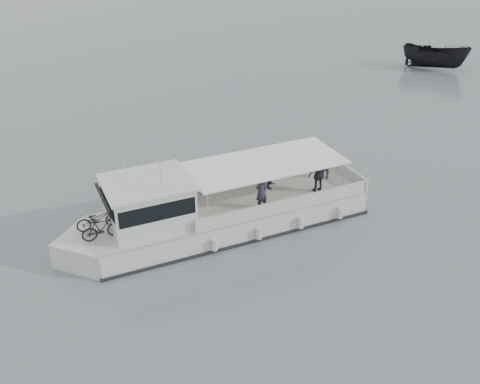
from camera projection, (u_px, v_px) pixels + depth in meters
ground at (268, 215)px, 25.43m from camera, size 1400.00×1400.00×0.00m
tour_boat at (205, 213)px, 23.73m from camera, size 14.37×6.00×6.00m
dark_motorboat at (435, 57)px, 46.48m from camera, size 4.59×5.95×2.18m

